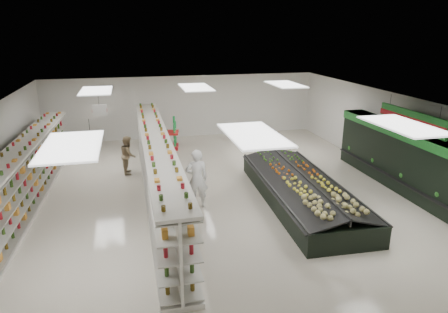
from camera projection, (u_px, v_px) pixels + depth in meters
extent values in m
plane|color=beige|center=(217.00, 194.00, 13.94)|extent=(16.00, 16.00, 0.00)
cube|color=white|center=(216.00, 103.00, 12.96)|extent=(14.00, 16.00, 0.02)
cube|color=white|center=(184.00, 107.00, 20.85)|extent=(14.00, 0.02, 3.20)
cube|color=white|center=(330.00, 300.00, 6.04)|extent=(14.00, 0.02, 3.20)
cube|color=white|center=(398.00, 138.00, 15.00)|extent=(0.02, 16.00, 3.20)
cube|color=black|center=(413.00, 164.00, 13.66)|extent=(0.80, 8.00, 2.20)
cube|color=#1D7026|center=(416.00, 137.00, 13.37)|extent=(0.85, 8.00, 0.30)
cube|color=black|center=(404.00, 179.00, 13.78)|extent=(0.55, 7.80, 0.15)
cube|color=#B8B7AD|center=(410.00, 157.00, 13.55)|extent=(0.45, 7.70, 0.03)
cube|color=#B8B7AD|center=(411.00, 148.00, 13.46)|extent=(0.45, 7.70, 0.03)
cube|color=white|center=(91.00, 140.00, 10.40)|extent=(0.50, 0.06, 0.40)
cube|color=#B4141B|center=(91.00, 140.00, 10.40)|extent=(0.52, 0.02, 0.12)
cylinder|color=black|center=(90.00, 128.00, 10.31)|extent=(0.01, 0.01, 0.50)
cube|color=white|center=(99.00, 110.00, 14.11)|extent=(0.50, 0.06, 0.40)
cube|color=#B4141B|center=(99.00, 110.00, 14.11)|extent=(0.52, 0.02, 0.12)
cylinder|color=black|center=(99.00, 102.00, 14.01)|extent=(0.01, 0.01, 0.50)
cube|color=#1D7026|center=(411.00, 120.00, 13.12)|extent=(0.10, 3.20, 0.60)
cube|color=#B4141B|center=(410.00, 120.00, 13.11)|extent=(0.03, 3.20, 0.18)
cylinder|color=black|center=(440.00, 115.00, 11.89)|extent=(0.01, 0.01, 0.50)
cylinder|color=black|center=(390.00, 101.00, 14.11)|extent=(0.01, 0.01, 0.50)
cube|color=white|center=(28.00, 204.00, 12.98)|extent=(1.25, 11.42, 0.11)
cube|color=white|center=(24.00, 179.00, 12.71)|extent=(0.45, 11.39, 1.90)
cube|color=white|center=(19.00, 149.00, 12.41)|extent=(1.25, 11.42, 0.08)
cube|color=#B8B7AD|center=(21.00, 202.00, 12.91)|extent=(0.81, 11.31, 0.03)
cube|color=#B8B7AD|center=(19.00, 190.00, 12.78)|extent=(0.81, 11.31, 0.03)
cube|color=#B8B7AD|center=(17.00, 178.00, 12.65)|extent=(0.81, 11.31, 0.03)
cube|color=#B8B7AD|center=(15.00, 165.00, 12.52)|extent=(0.81, 11.31, 0.03)
cube|color=#B8B7AD|center=(12.00, 153.00, 12.40)|extent=(0.81, 11.31, 0.03)
cube|color=#B8B7AD|center=(35.00, 200.00, 12.99)|extent=(0.81, 11.31, 0.03)
cube|color=#B8B7AD|center=(33.00, 189.00, 12.86)|extent=(0.81, 11.31, 0.03)
cube|color=#B8B7AD|center=(31.00, 177.00, 12.73)|extent=(0.81, 11.31, 0.03)
cube|color=#B8B7AD|center=(29.00, 164.00, 12.61)|extent=(0.81, 11.31, 0.03)
cube|color=#B8B7AD|center=(27.00, 152.00, 12.48)|extent=(0.81, 11.31, 0.03)
cube|color=white|center=(159.00, 194.00, 13.74)|extent=(0.93, 12.18, 0.12)
cube|color=white|center=(157.00, 168.00, 13.45)|extent=(0.08, 12.18, 2.03)
cube|color=white|center=(156.00, 138.00, 13.12)|extent=(0.93, 12.18, 0.08)
cube|color=#B8B7AD|center=(152.00, 192.00, 13.65)|extent=(0.46, 12.07, 0.03)
cube|color=#B8B7AD|center=(151.00, 180.00, 13.51)|extent=(0.46, 12.07, 0.03)
cube|color=#B8B7AD|center=(150.00, 167.00, 13.38)|extent=(0.46, 12.07, 0.03)
cube|color=#B8B7AD|center=(149.00, 155.00, 13.24)|extent=(0.46, 12.07, 0.03)
cube|color=#B8B7AD|center=(149.00, 142.00, 13.10)|extent=(0.46, 12.07, 0.03)
cube|color=#B8B7AD|center=(165.00, 191.00, 13.75)|extent=(0.46, 12.07, 0.03)
cube|color=#B8B7AD|center=(165.00, 179.00, 13.62)|extent=(0.46, 12.07, 0.03)
cube|color=#B8B7AD|center=(164.00, 166.00, 13.48)|extent=(0.46, 12.07, 0.03)
cube|color=#B8B7AD|center=(163.00, 154.00, 13.34)|extent=(0.46, 12.07, 0.03)
cube|color=#B8B7AD|center=(163.00, 141.00, 13.21)|extent=(0.46, 12.07, 0.03)
cube|color=black|center=(301.00, 193.00, 13.21)|extent=(2.55, 6.73, 0.66)
cube|color=#262626|center=(270.00, 185.00, 12.90)|extent=(0.33, 6.64, 0.06)
cube|color=#262626|center=(333.00, 180.00, 13.30)|extent=(0.33, 6.64, 0.06)
cube|color=black|center=(285.00, 181.00, 12.96)|extent=(1.49, 6.59, 0.34)
cube|color=black|center=(319.00, 179.00, 13.18)|extent=(1.49, 6.59, 0.34)
cube|color=#262626|center=(302.00, 177.00, 13.04)|extent=(0.32, 6.54, 0.24)
cube|color=#B4141B|center=(167.00, 147.00, 19.15)|extent=(1.23, 0.93, 0.19)
cube|color=red|center=(166.00, 133.00, 18.93)|extent=(1.29, 0.99, 0.09)
imported|color=silver|center=(197.00, 179.00, 12.65)|extent=(0.73, 0.51, 1.94)
imported|color=tan|center=(128.00, 155.00, 15.73)|extent=(0.49, 0.76, 1.51)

